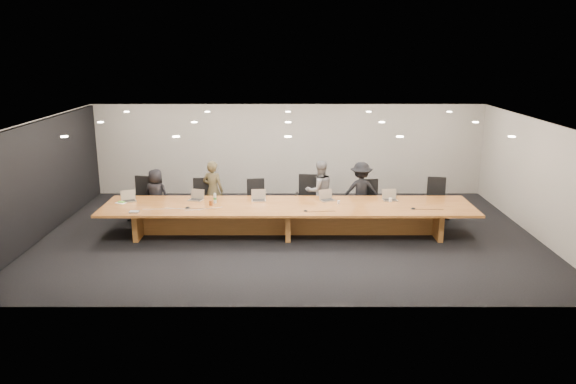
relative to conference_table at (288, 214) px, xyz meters
name	(u,v)px	position (x,y,z in m)	size (l,w,h in m)	color
ground	(288,234)	(0.00, 0.00, -0.52)	(12.00, 12.00, 0.00)	black
back_wall	(288,150)	(0.00, 4.00, 0.88)	(12.00, 0.02, 2.80)	beige
left_wall_panel	(41,180)	(-5.94, 0.00, 0.85)	(0.08, 7.84, 2.74)	black
conference_table	(288,214)	(0.00, 0.00, 0.00)	(9.00, 1.80, 0.75)	brown
chair_far_left	(141,199)	(-3.90, 1.19, 0.07)	(0.60, 0.60, 1.18)	black
chair_left	(201,200)	(-2.30, 1.19, 0.04)	(0.57, 0.57, 1.12)	black
chair_mid_left	(257,200)	(-0.83, 1.17, 0.04)	(0.57, 0.57, 1.11)	black
chair_mid_right	(307,197)	(0.51, 1.28, 0.08)	(0.61, 0.61, 1.21)	black
chair_right	(372,200)	(2.22, 1.16, 0.03)	(0.56, 0.56, 1.10)	black
chair_far_right	(436,199)	(3.92, 1.18, 0.06)	(0.59, 0.59, 1.15)	black
person_a	(156,195)	(-3.48, 1.16, 0.18)	(0.68, 0.44, 1.39)	black
person_b	(213,190)	(-1.98, 1.23, 0.28)	(0.59, 0.38, 1.60)	#3D3621
person_c	(320,191)	(0.83, 1.19, 0.28)	(0.78, 0.61, 1.61)	slate
person_d	(361,191)	(1.93, 1.25, 0.26)	(1.01, 0.58, 1.56)	black
laptop_a	(129,196)	(-3.96, 0.33, 0.37)	(0.35, 0.26, 0.28)	tan
laptop_b	(196,195)	(-2.32, 0.43, 0.37)	(0.35, 0.25, 0.28)	tan
laptop_c	(259,195)	(-0.73, 0.39, 0.37)	(0.36, 0.26, 0.28)	tan
laptop_d	(328,195)	(0.99, 0.40, 0.37)	(0.35, 0.26, 0.28)	tan
laptop_e	(390,195)	(2.56, 0.42, 0.37)	(0.36, 0.26, 0.28)	tan
water_bottle	(215,198)	(-1.80, 0.18, 0.35)	(0.07, 0.07, 0.24)	#ABBBB6
amber_mug	(211,203)	(-1.88, -0.02, 0.29)	(0.09, 0.09, 0.11)	brown
paper_cup_near	(339,202)	(1.24, 0.10, 0.27)	(0.07, 0.07, 0.08)	silver
paper_cup_far	(391,200)	(2.55, 0.29, 0.28)	(0.08, 0.08, 0.10)	white
notepad	(121,203)	(-4.11, 0.18, 0.24)	(0.24, 0.19, 0.01)	white
lime_gadget	(121,202)	(-4.11, 0.18, 0.26)	(0.16, 0.09, 0.02)	#5DBC32
av_box	(134,212)	(-3.58, -0.64, 0.25)	(0.22, 0.16, 0.03)	#9E9EA2
mic_left	(188,207)	(-2.40, -0.27, 0.25)	(0.14, 0.14, 0.03)	black
mic_center	(306,211)	(0.41, -0.52, 0.24)	(0.11, 0.11, 0.03)	black
mic_right	(413,208)	(2.98, -0.34, 0.25)	(0.13, 0.13, 0.03)	black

